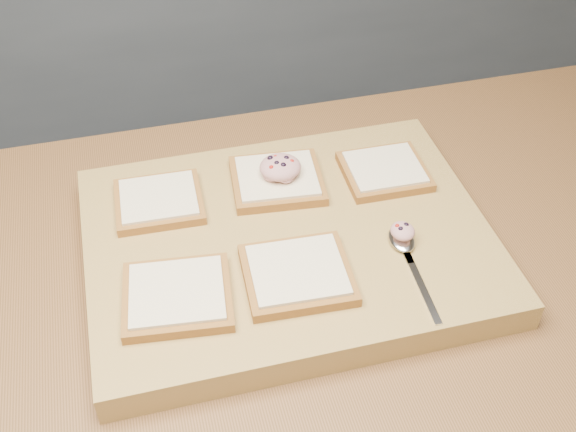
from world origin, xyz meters
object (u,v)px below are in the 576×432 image
tuna_salad_dollop (280,167)px  spoon (404,246)px  bread_far_center (277,180)px  cutting_board (288,244)px

tuna_salad_dollop → spoon: bearing=-53.3°
spoon → tuna_salad_dollop: bearing=126.7°
tuna_salad_dollop → spoon: size_ratio=0.35×
spoon → bread_far_center: bearing=127.5°
bread_far_center → spoon: 0.21m
tuna_salad_dollop → bread_far_center: bearing=167.9°
cutting_board → tuna_salad_dollop: size_ratio=9.02×
cutting_board → tuna_salad_dollop: 0.11m
cutting_board → tuna_salad_dollop: (0.01, 0.10, 0.05)m
bread_far_center → tuna_salad_dollop: tuna_salad_dollop is taller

